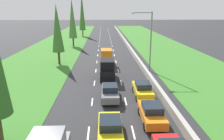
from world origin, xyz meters
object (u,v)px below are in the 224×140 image
grey_sedan_centre_lane (110,92)px  black_van_centre_lane (107,69)px  yellow_sedan_right_lane (142,89)px  poplar_tree_third (72,19)px  poplar_tree_fourth (82,12)px  orange_sedan_right_lane (152,113)px  yellow_sedan_centre_lane (110,128)px  street_light_mast (149,38)px  orange_van_centre_lane (106,57)px  poplar_tree_second (57,29)px

grey_sedan_centre_lane → black_van_centre_lane: (-0.16, 6.96, 0.59)m
black_van_centre_lane → yellow_sedan_right_lane: 7.32m
poplar_tree_third → poplar_tree_fourth: 22.36m
orange_sedan_right_lane → poplar_tree_third: size_ratio=0.37×
yellow_sedan_centre_lane → poplar_tree_fourth: (-7.81, 64.97, 7.71)m
yellow_sedan_centre_lane → street_light_mast: (6.33, 18.17, 4.42)m
orange_van_centre_lane → poplar_tree_fourth: bearing=100.4°
orange_sedan_right_lane → black_van_centre_lane: black_van_centre_lane is taller
black_van_centre_lane → orange_sedan_right_lane: bearing=-73.4°
yellow_sedan_centre_lane → yellow_sedan_right_lane: size_ratio=1.00×
yellow_sedan_right_lane → street_light_mast: street_light_mast is taller
street_light_mast → orange_sedan_right_lane: bearing=-99.8°
grey_sedan_centre_lane → street_light_mast: street_light_mast is taller
orange_sedan_right_lane → grey_sedan_centre_lane: bearing=124.2°
poplar_tree_third → orange_van_centre_lane: bearing=-68.0°
orange_van_centre_lane → poplar_tree_second: bearing=170.6°
orange_van_centre_lane → poplar_tree_fourth: (-7.85, 42.87, 7.12)m
street_light_mast → poplar_tree_fourth: bearing=106.8°
yellow_sedan_centre_lane → orange_sedan_right_lane: (3.60, 2.40, 0.00)m
street_light_mast → poplar_tree_third: bearing=120.8°
poplar_tree_third → poplar_tree_fourth: (0.45, 22.31, 1.43)m
poplar_tree_second → poplar_tree_fourth: size_ratio=0.69×
yellow_sedan_right_lane → poplar_tree_second: bearing=128.1°
orange_sedan_right_lane → orange_van_centre_lane: (-3.56, 19.70, 0.59)m
black_van_centre_lane → yellow_sedan_right_lane: (3.77, -6.24, -0.59)m
orange_sedan_right_lane → poplar_tree_second: 24.76m
orange_van_centre_lane → poplar_tree_third: 22.89m
orange_van_centre_lane → yellow_sedan_right_lane: (3.77, -13.99, -0.59)m
poplar_tree_second → yellow_sedan_centre_lane: bearing=-70.7°
yellow_sedan_centre_lane → orange_van_centre_lane: bearing=89.9°
poplar_tree_second → poplar_tree_third: 19.21m
black_van_centre_lane → poplar_tree_fourth: size_ratio=0.33×
yellow_sedan_centre_lane → yellow_sedan_right_lane: 8.96m
orange_van_centre_lane → black_van_centre_lane: bearing=-89.9°
poplar_tree_second → poplar_tree_third: size_ratio=0.85×
grey_sedan_centre_lane → black_van_centre_lane: black_van_centre_lane is taller
yellow_sedan_right_lane → street_light_mast: bearing=75.9°
poplar_tree_second → poplar_tree_fourth: bearing=89.4°
orange_sedan_right_lane → yellow_sedan_right_lane: bearing=87.8°
orange_sedan_right_lane → black_van_centre_lane: bearing=106.6°
orange_sedan_right_lane → poplar_tree_third: (-11.86, 40.26, 6.28)m
orange_sedan_right_lane → street_light_mast: bearing=80.2°
orange_sedan_right_lane → poplar_tree_fourth: 64.07m
yellow_sedan_centre_lane → poplar_tree_fourth: bearing=96.9°
street_light_mast → yellow_sedan_centre_lane: bearing=-109.2°
orange_sedan_right_lane → street_light_mast: size_ratio=0.50×
black_van_centre_lane → poplar_tree_third: (-8.31, 28.31, 5.69)m
street_light_mast → yellow_sedan_right_lane: bearing=-104.1°
poplar_tree_third → street_light_mast: 28.57m
poplar_tree_second → street_light_mast: size_ratio=1.14×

